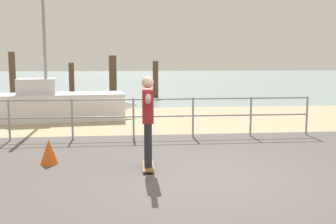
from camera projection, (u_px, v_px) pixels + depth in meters
ground_plane at (223, 199)px, 5.93m from camera, size 24.00×10.00×0.04m
beach_strip at (168, 119)px, 13.82m from camera, size 24.00×6.00×0.04m
sea_surface at (141, 79)px, 41.43m from camera, size 72.00×50.00×0.04m
railing_fence at (103, 113)px, 10.17m from camera, size 10.79×0.05×1.05m
sailboat at (61, 105)px, 13.36m from camera, size 5.05×1.93×5.14m
skateboard at (148, 166)px, 7.47m from camera, size 0.23×0.81×0.08m
skateboarder at (148, 115)px, 7.35m from camera, size 0.22×1.45×1.65m
groyne_post_0 at (13, 78)px, 18.19m from camera, size 0.28×0.28×2.35m
groyne_post_1 at (72, 80)px, 21.40m from camera, size 0.28×0.28×1.83m
groyne_post_2 at (113, 77)px, 20.68m from camera, size 0.38×0.38×2.20m
groyne_post_3 at (156, 79)px, 21.13m from camera, size 0.29×0.29×1.91m
traffic_cone at (49, 152)px, 7.79m from camera, size 0.36×0.36×0.50m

